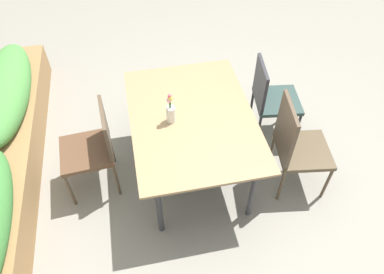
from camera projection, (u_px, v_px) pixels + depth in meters
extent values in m
plane|color=gray|center=(187.00, 167.00, 3.69)|extent=(12.00, 12.00, 0.00)
cube|color=#8C704C|center=(192.00, 117.00, 3.14)|extent=(1.49, 1.07, 0.02)
cube|color=#333338|center=(192.00, 119.00, 3.16)|extent=(1.46, 1.05, 0.02)
cylinder|color=#333338|center=(253.00, 191.00, 3.06)|extent=(0.05, 0.05, 0.72)
cylinder|color=#333338|center=(217.00, 98.00, 3.87)|extent=(0.05, 0.05, 0.72)
cylinder|color=#333338|center=(159.00, 208.00, 2.95)|extent=(0.05, 0.05, 0.72)
cylinder|color=#333338|center=(143.00, 108.00, 3.76)|extent=(0.05, 0.05, 0.72)
cube|color=brown|center=(86.00, 151.00, 3.23)|extent=(0.49, 0.49, 0.04)
cube|color=#4C3D2D|center=(106.00, 129.00, 3.11)|extent=(0.44, 0.06, 0.43)
cylinder|color=#4C3D2D|center=(70.00, 190.00, 3.23)|extent=(0.03, 0.03, 0.45)
cylinder|color=#4C3D2D|center=(68.00, 155.00, 3.50)|extent=(0.03, 0.03, 0.45)
cylinder|color=#4C3D2D|center=(117.00, 180.00, 3.31)|extent=(0.03, 0.03, 0.45)
cylinder|color=#4C3D2D|center=(111.00, 147.00, 3.58)|extent=(0.03, 0.03, 0.45)
cube|color=#283C38|center=(277.00, 101.00, 3.69)|extent=(0.50, 0.50, 0.04)
cube|color=#2D2D33|center=(260.00, 84.00, 3.51)|extent=(0.42, 0.09, 0.44)
cylinder|color=#2D2D33|center=(287.00, 104.00, 4.01)|extent=(0.03, 0.03, 0.45)
cylinder|color=#2D2D33|center=(297.00, 130.00, 3.74)|extent=(0.03, 0.03, 0.45)
cylinder|color=#2D2D33|center=(252.00, 105.00, 3.99)|extent=(0.03, 0.03, 0.45)
cylinder|color=#2D2D33|center=(258.00, 132.00, 3.72)|extent=(0.03, 0.03, 0.45)
cube|color=#4A3C28|center=(303.00, 151.00, 3.26)|extent=(0.52, 0.52, 0.04)
cube|color=#4C3D2D|center=(286.00, 130.00, 3.05)|extent=(0.44, 0.09, 0.54)
cylinder|color=#4C3D2D|center=(314.00, 148.00, 3.58)|extent=(0.03, 0.03, 0.43)
cylinder|color=#4C3D2D|center=(327.00, 183.00, 3.29)|extent=(0.03, 0.03, 0.43)
cylinder|color=#4C3D2D|center=(271.00, 150.00, 3.56)|extent=(0.03, 0.03, 0.43)
cylinder|color=#4C3D2D|center=(281.00, 185.00, 3.28)|extent=(0.03, 0.03, 0.43)
cylinder|color=silver|center=(171.00, 114.00, 3.04)|extent=(0.08, 0.08, 0.15)
cylinder|color=#2D662D|center=(169.00, 104.00, 2.97)|extent=(0.01, 0.01, 0.14)
sphere|color=white|center=(169.00, 98.00, 2.91)|extent=(0.03, 0.03, 0.03)
cylinder|color=#2D662D|center=(170.00, 104.00, 2.95)|extent=(0.01, 0.01, 0.17)
sphere|color=#DB4C56|center=(170.00, 96.00, 2.89)|extent=(0.03, 0.03, 0.03)
cylinder|color=#2D662D|center=(171.00, 105.00, 2.96)|extent=(0.01, 0.01, 0.15)
sphere|color=#EFCC4C|center=(170.00, 98.00, 2.90)|extent=(0.04, 0.04, 0.04)
cylinder|color=#2D662D|center=(169.00, 106.00, 2.97)|extent=(0.01, 0.01, 0.12)
sphere|color=pink|center=(169.00, 100.00, 2.92)|extent=(0.04, 0.04, 0.04)
cylinder|color=#2D662D|center=(170.00, 106.00, 2.97)|extent=(0.01, 0.01, 0.12)
sphere|color=pink|center=(169.00, 101.00, 2.93)|extent=(0.03, 0.03, 0.03)
cube|color=olive|center=(6.00, 170.00, 3.42)|extent=(3.59, 0.54, 0.39)
ellipsoid|color=#47843D|center=(5.00, 90.00, 3.72)|extent=(1.62, 0.48, 0.40)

